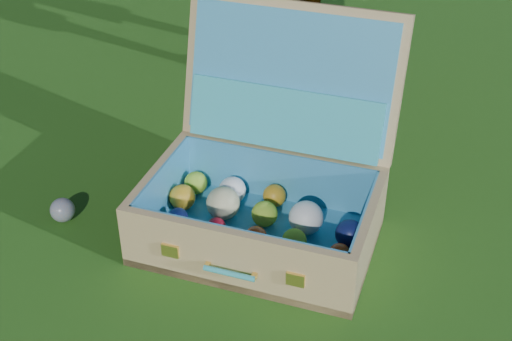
# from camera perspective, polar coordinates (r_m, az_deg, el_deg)

# --- Properties ---
(ground) EXTENTS (60.00, 60.00, 0.00)m
(ground) POSITION_cam_1_polar(r_m,az_deg,el_deg) (2.08, 0.38, -3.80)
(ground) COLOR #215114
(ground) RESTS_ON ground
(stray_ball) EXTENTS (0.07, 0.07, 0.07)m
(stray_ball) POSITION_cam_1_polar(r_m,az_deg,el_deg) (2.13, -15.22, -3.07)
(stray_ball) COLOR teal
(stray_ball) RESTS_ON ground
(suitcase) EXTENTS (0.80, 0.77, 0.58)m
(suitcase) POSITION_cam_1_polar(r_m,az_deg,el_deg) (1.97, 0.95, -0.35)
(suitcase) COLOR tan
(suitcase) RESTS_ON ground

